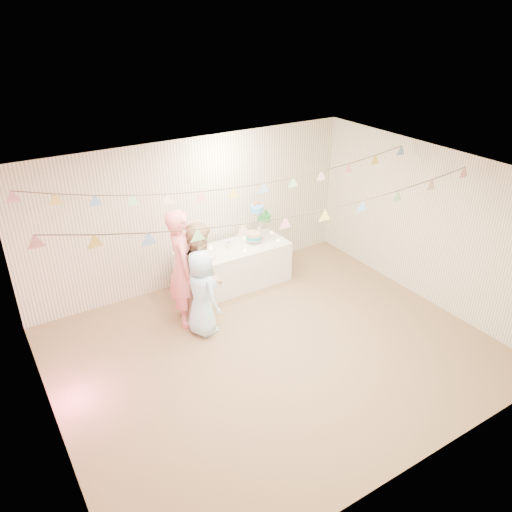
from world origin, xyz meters
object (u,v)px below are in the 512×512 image
table (234,266)px  person_adult_a (183,268)px  cake_stand (259,221)px  person_child (202,293)px  person_adult_b (202,274)px

table → person_adult_a: person_adult_a is taller
table → cake_stand: bearing=5.2°
person_adult_a → person_child: bearing=-150.3°
table → cake_stand: cake_stand is taller
person_adult_b → table: bearing=-21.6°
person_adult_a → person_adult_b: (0.24, -0.14, -0.11)m
table → person_adult_b: 1.29m
person_child → cake_stand: bearing=-66.1°
table → person_adult_a: 1.45m
table → cake_stand: size_ratio=2.87×
cake_stand → person_child: 1.99m
person_adult_a → person_child: person_adult_a is taller
table → cake_stand: (0.55, 0.05, 0.72)m
cake_stand → person_adult_b: (-1.51, -0.77, -0.25)m
table → person_adult_b: person_adult_b is taller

